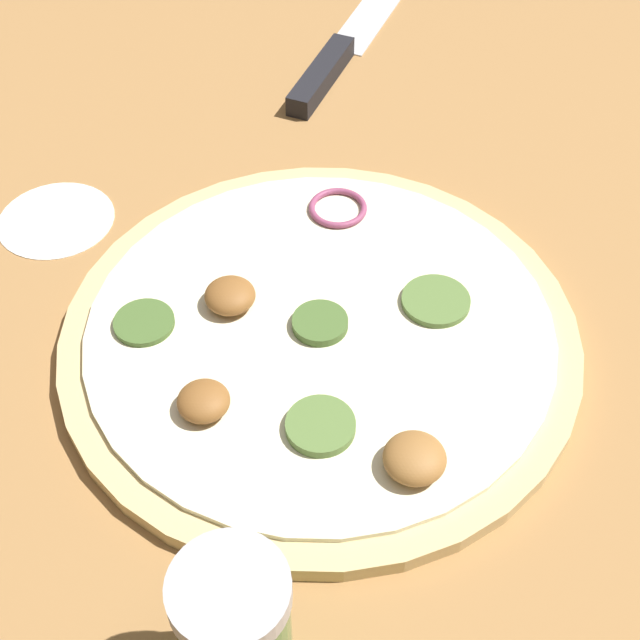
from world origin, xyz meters
The scene contains 5 objects.
ground_plane centered at (0.00, 0.00, 0.00)m, with size 3.00×3.00×0.00m, color #9E703F.
pizza centered at (0.00, 0.00, 0.01)m, with size 0.34×0.34×0.03m.
knife centered at (0.09, -0.32, 0.01)m, with size 0.05×0.29×0.02m.
spice_jar centered at (-0.03, 0.22, 0.05)m, with size 0.05×0.05×0.10m.
flour_patch centered at (0.22, -0.05, 0.00)m, with size 0.09×0.09×0.00m.
Camera 1 is at (-0.12, 0.36, 0.44)m, focal length 50.00 mm.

